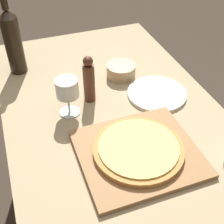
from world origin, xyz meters
name	(u,v)px	position (x,y,z in m)	size (l,w,h in m)	color
ground_plane	(114,222)	(0.00, 0.00, 0.00)	(12.00, 12.00, 0.00)	#382D23
dining_table	(115,134)	(0.00, 0.00, 0.67)	(0.83, 1.44, 0.78)	#9E8966
cutting_board	(139,153)	(0.00, -0.22, 0.79)	(0.39, 0.35, 0.02)	olive
pizza	(139,149)	(0.00, -0.22, 0.81)	(0.30, 0.30, 0.02)	#BC7A3D
wine_bottle	(13,41)	(-0.31, 0.44, 0.93)	(0.08, 0.08, 0.35)	black
pepper_mill	(89,80)	(-0.06, 0.12, 0.88)	(0.05, 0.05, 0.20)	#4C2819
wine_glass	(67,90)	(-0.16, 0.07, 0.89)	(0.09, 0.09, 0.15)	silver
small_bowl	(121,71)	(0.12, 0.24, 0.81)	(0.13, 0.13, 0.06)	tan
dinner_plate	(157,94)	(0.21, 0.06, 0.79)	(0.24, 0.24, 0.01)	silver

